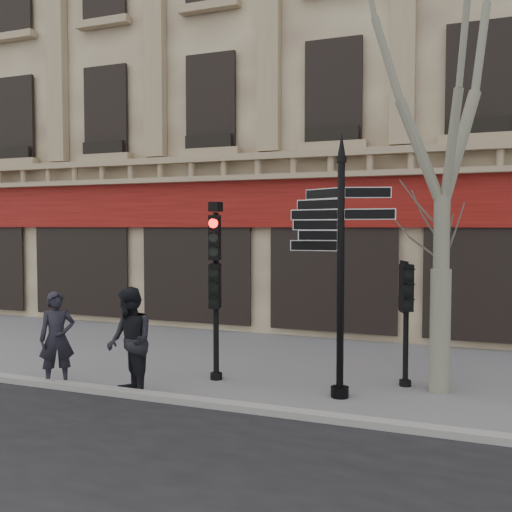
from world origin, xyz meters
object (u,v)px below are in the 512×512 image
(fingerpost, at_px, (341,220))
(traffic_signal_main, at_px, (216,268))
(plane_tree, at_px, (445,52))
(pedestrian_b, at_px, (130,342))
(traffic_signal_secondary, at_px, (406,301))
(pedestrian_a, at_px, (57,339))

(fingerpost, relative_size, traffic_signal_main, 1.33)
(traffic_signal_main, xyz_separation_m, plane_tree, (4.11, 0.66, 3.84))
(plane_tree, height_order, pedestrian_b, plane_tree)
(traffic_signal_main, bearing_deg, traffic_signal_secondary, 0.03)
(plane_tree, bearing_deg, pedestrian_b, -157.03)
(fingerpost, height_order, traffic_signal_secondary, fingerpost)
(plane_tree, bearing_deg, traffic_signal_main, -170.82)
(pedestrian_a, relative_size, pedestrian_b, 0.92)
(fingerpost, height_order, plane_tree, plane_tree)
(fingerpost, relative_size, plane_tree, 0.54)
(traffic_signal_secondary, distance_m, pedestrian_a, 6.55)
(traffic_signal_main, relative_size, traffic_signal_secondary, 1.51)
(plane_tree, xyz_separation_m, pedestrian_a, (-6.72, -2.10, -5.13))
(traffic_signal_secondary, bearing_deg, traffic_signal_main, 168.60)
(traffic_signal_main, relative_size, pedestrian_a, 1.95)
(fingerpost, distance_m, traffic_signal_main, 2.68)
(plane_tree, bearing_deg, pedestrian_a, -162.68)
(pedestrian_a, bearing_deg, fingerpost, -30.95)
(pedestrian_a, bearing_deg, pedestrian_b, -45.68)
(fingerpost, relative_size, pedestrian_b, 2.40)
(fingerpost, bearing_deg, pedestrian_a, -159.94)
(traffic_signal_main, height_order, pedestrian_b, traffic_signal_main)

